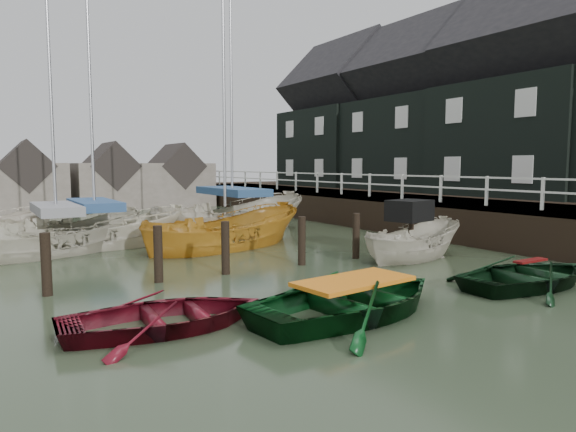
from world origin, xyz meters
TOP-DOWN VIEW (x-y plane):
  - ground at (0.00, 0.00)m, footprint 120.00×120.00m
  - pier at (9.48, 10.00)m, footprint 3.04×32.00m
  - land_strip at (15.00, 10.00)m, footprint 14.00×38.00m
  - quay_houses at (14.99, 8.66)m, footprint 6.52×28.14m
  - mooring_pilings at (-1.11, 3.00)m, footprint 13.72×0.22m
  - far_sheds at (0.83, 26.00)m, footprint 14.00×4.08m
  - rowboat_red at (-4.00, -0.61)m, footprint 3.77×2.80m
  - rowboat_green at (-0.70, -1.73)m, footprint 4.77×3.65m
  - rowboat_dkgreen at (4.38, -2.04)m, footprint 3.97×2.85m
  - motorboat at (4.74, 2.12)m, footprint 4.70×2.64m
  - sailboat_a at (-4.51, 8.95)m, footprint 6.67×4.28m
  - sailboat_b at (-3.20, 9.47)m, footprint 6.56×2.64m
  - sailboat_c at (0.72, 7.18)m, footprint 7.14×4.16m
  - sailboat_d at (2.54, 10.42)m, footprint 8.24×4.61m

SIDE VIEW (x-z plane):
  - ground at x=0.00m, z-range 0.00..0.00m
  - land_strip at x=15.00m, z-range -0.75..0.75m
  - rowboat_red at x=-4.00m, z-range -0.37..0.37m
  - rowboat_green at x=-0.70m, z-range -0.46..0.46m
  - rowboat_dkgreen at x=4.38m, z-range -0.41..0.41m
  - sailboat_c at x=0.72m, z-range -5.70..5.72m
  - sailboat_d at x=2.54m, z-range -5.97..6.09m
  - sailboat_a at x=-4.51m, z-range -5.73..5.86m
  - sailboat_b at x=-3.20m, z-range -6.28..6.42m
  - motorboat at x=4.74m, z-range -1.23..1.41m
  - mooring_pilings at x=-1.11m, z-range -0.40..1.40m
  - pier at x=9.48m, z-range -0.64..2.06m
  - far_sheds at x=0.83m, z-range -0.34..4.06m
  - quay_houses at x=14.99m, z-range 0.68..10.68m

